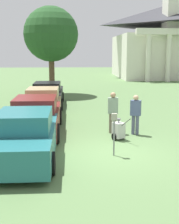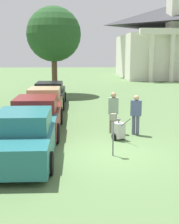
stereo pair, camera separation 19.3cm
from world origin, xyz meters
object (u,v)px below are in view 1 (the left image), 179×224
(person_worker, at_px, (113,110))
(person_supervisor, at_px, (136,112))
(parked_car_teal, at_px, (26,137))
(parked_car_tan, at_px, (43,103))
(church, at_px, (163,39))
(parking_meter, at_px, (114,127))
(parked_car_maroon, at_px, (36,116))
(equipment_cart, at_px, (118,130))
(parked_car_black, at_px, (48,95))

(person_worker, distance_m, person_supervisor, 0.95)
(parked_car_teal, relative_size, parked_car_tan, 1.05)
(parked_car_teal, bearing_deg, church, 66.76)
(person_worker, height_order, church, church)
(parking_meter, bearing_deg, parked_car_teal, -178.46)
(parked_car_teal, bearing_deg, person_worker, 42.95)
(parked_car_maroon, height_order, equipment_cart, parked_car_maroon)
(person_supervisor, height_order, church, church)
(parked_car_black, xyz_separation_m, person_worker, (3.22, -7.10, 0.30))
(parked_car_maroon, distance_m, person_supervisor, 4.16)
(church, bearing_deg, parked_car_teal, -113.24)
(parked_car_teal, xyz_separation_m, parked_car_tan, (0.00, 6.82, -0.02))
(church, bearing_deg, equipment_cart, -109.20)
(person_supervisor, bearing_deg, parked_car_teal, 56.86)
(person_worker, xyz_separation_m, equipment_cart, (0.09, -1.04, -0.61))
(parked_car_maroon, distance_m, parked_car_black, 6.90)
(parking_meter, xyz_separation_m, person_worker, (0.36, 2.92, 0.01))
(parked_car_tan, height_order, parking_meter, parked_car_tan)
(parked_car_tan, xyz_separation_m, person_worker, (3.22, -3.82, 0.29))
(equipment_cart, bearing_deg, parked_car_teal, -175.30)
(parked_car_maroon, bearing_deg, equipment_cart, -20.52)
(parked_car_teal, bearing_deg, equipment_cart, 30.66)
(parked_car_maroon, height_order, parking_meter, parked_car_maroon)
(person_worker, bearing_deg, parked_car_black, -60.07)
(parked_car_maroon, xyz_separation_m, church, (13.87, 29.10, 4.35))
(parked_car_black, xyz_separation_m, person_supervisor, (4.12, -7.40, 0.24))
(parked_car_black, relative_size, church, 0.24)
(parked_car_black, height_order, equipment_cart, parked_car_black)
(parked_car_teal, height_order, parked_car_maroon, parked_car_teal)
(parked_car_maroon, bearing_deg, parking_meter, -47.45)
(parking_meter, distance_m, person_supervisor, 2.91)
(parked_car_teal, height_order, parked_car_tan, parked_car_teal)
(parked_car_teal, bearing_deg, parked_car_maroon, 90.00)
(parked_car_tan, distance_m, parking_meter, 7.33)
(parking_meter, height_order, church, church)
(parked_car_maroon, bearing_deg, person_supervisor, -6.94)
(person_worker, height_order, person_supervisor, person_worker)
(parking_meter, xyz_separation_m, equipment_cart, (0.44, 1.88, -0.60))
(person_worker, bearing_deg, parked_car_maroon, 1.93)
(person_worker, bearing_deg, parked_car_tan, -44.35)
(parked_car_tan, relative_size, parked_car_black, 0.91)
(parking_meter, height_order, equipment_cart, parking_meter)
(person_worker, xyz_separation_m, church, (10.65, 29.31, 4.07))
(parked_car_teal, relative_size, parked_car_black, 0.96)
(equipment_cart, distance_m, church, 32.47)
(parked_car_tan, bearing_deg, parked_car_maroon, -90.00)
(parked_car_black, bearing_deg, parking_meter, -74.03)
(parked_car_maroon, height_order, person_supervisor, person_supervisor)
(parking_meter, xyz_separation_m, church, (11.01, 32.23, 4.08))
(parking_meter, relative_size, church, 0.07)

